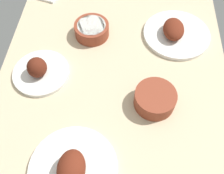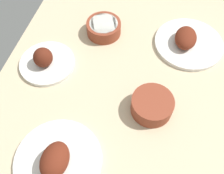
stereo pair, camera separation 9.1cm
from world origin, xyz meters
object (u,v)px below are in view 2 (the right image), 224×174
(plate_far_side, at_px, (46,61))
(plate_near_viewer, at_px, (188,42))
(bowl_sauce, at_px, (152,105))
(plate_center_main, at_px, (57,160))
(bowl_cream, at_px, (104,28))

(plate_far_side, xyz_separation_m, plate_near_viewer, (0.25, -0.54, -0.00))
(plate_far_side, xyz_separation_m, bowl_sauce, (-0.10, -0.44, 0.01))
(plate_center_main, distance_m, plate_near_viewer, 0.70)
(plate_center_main, xyz_separation_m, plate_near_viewer, (0.61, -0.35, -0.00))
(plate_far_side, height_order, plate_near_viewer, plate_far_side)
(plate_far_side, height_order, bowl_cream, plate_far_side)
(plate_center_main, height_order, bowl_sauce, plate_center_main)
(plate_far_side, relative_size, bowl_cream, 1.49)
(plate_near_viewer, relative_size, bowl_cream, 1.95)
(bowl_cream, bearing_deg, plate_center_main, -179.08)
(bowl_cream, xyz_separation_m, bowl_sauce, (-0.33, -0.26, 0.00))
(bowl_sauce, bearing_deg, plate_far_side, 77.55)
(plate_near_viewer, bearing_deg, bowl_sauce, 164.58)
(plate_center_main, height_order, bowl_cream, plate_center_main)
(plate_far_side, bearing_deg, bowl_sauce, -102.45)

